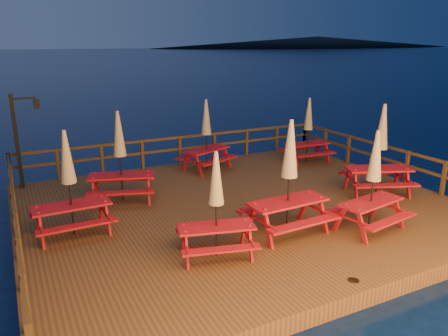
# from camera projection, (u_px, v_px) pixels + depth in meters

# --- Properties ---
(ground) EXTENTS (500.00, 500.00, 0.00)m
(ground) POSITION_uv_depth(u_px,v_px,m) (241.00, 218.00, 12.72)
(ground) COLOR #051332
(ground) RESTS_ON ground
(deck) EXTENTS (12.00, 10.00, 0.40)m
(deck) POSITION_uv_depth(u_px,v_px,m) (241.00, 211.00, 12.66)
(deck) COLOR #4C2B18
(deck) RESTS_ON ground
(deck_piles) EXTENTS (11.44, 9.44, 1.40)m
(deck_piles) POSITION_uv_depth(u_px,v_px,m) (241.00, 227.00, 12.80)
(deck_piles) COLOR #382312
(deck_piles) RESTS_ON ground
(railing) EXTENTS (11.80, 9.75, 1.10)m
(railing) POSITION_uv_depth(u_px,v_px,m) (215.00, 165.00, 13.91)
(railing) COLOR #382312
(railing) RESTS_ON deck
(lamp_post) EXTENTS (0.85, 0.18, 3.00)m
(lamp_post) POSITION_uv_depth(u_px,v_px,m) (21.00, 133.00, 13.66)
(lamp_post) COLOR black
(lamp_post) RESTS_ON deck
(headland_right) EXTENTS (230.40, 86.40, 7.00)m
(headland_right) POSITION_uv_depth(u_px,v_px,m) (317.00, 42.00, 288.64)
(headland_right) COLOR black
(headland_right) RESTS_ON ground
(picnic_table_0) EXTENTS (1.87, 1.56, 2.60)m
(picnic_table_0) POSITION_uv_depth(u_px,v_px,m) (69.00, 182.00, 10.33)
(picnic_table_0) COLOR maroon
(picnic_table_0) RESTS_ON deck
(picnic_table_1) EXTENTS (2.05, 1.71, 2.83)m
(picnic_table_1) POSITION_uv_depth(u_px,v_px,m) (289.00, 176.00, 10.39)
(picnic_table_1) COLOR maroon
(picnic_table_1) RESTS_ON deck
(picnic_table_2) EXTENTS (2.26, 2.05, 2.68)m
(picnic_table_2) POSITION_uv_depth(u_px,v_px,m) (120.00, 155.00, 12.56)
(picnic_table_2) COLOR maroon
(picnic_table_2) RESTS_ON deck
(picnic_table_3) EXTENTS (2.41, 2.22, 2.79)m
(picnic_table_3) POSITION_uv_depth(u_px,v_px,m) (380.00, 148.00, 13.13)
(picnic_table_3) COLOR maroon
(picnic_table_3) RESTS_ON deck
(picnic_table_4) EXTENTS (1.99, 1.73, 2.54)m
(picnic_table_4) POSITION_uv_depth(u_px,v_px,m) (373.00, 180.00, 10.62)
(picnic_table_4) COLOR maroon
(picnic_table_4) RESTS_ON deck
(picnic_table_5) EXTENTS (1.96, 1.75, 2.38)m
(picnic_table_5) POSITION_uv_depth(u_px,v_px,m) (216.00, 203.00, 9.32)
(picnic_table_5) COLOR maroon
(picnic_table_5) RESTS_ON deck
(picnic_table_6) EXTENTS (1.81, 1.52, 2.49)m
(picnic_table_6) POSITION_uv_depth(u_px,v_px,m) (308.00, 129.00, 16.72)
(picnic_table_6) COLOR maroon
(picnic_table_6) RESTS_ON deck
(picnic_table_7) EXTENTS (2.21, 2.03, 2.57)m
(picnic_table_7) POSITION_uv_depth(u_px,v_px,m) (206.00, 134.00, 15.69)
(picnic_table_7) COLOR maroon
(picnic_table_7) RESTS_ON deck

